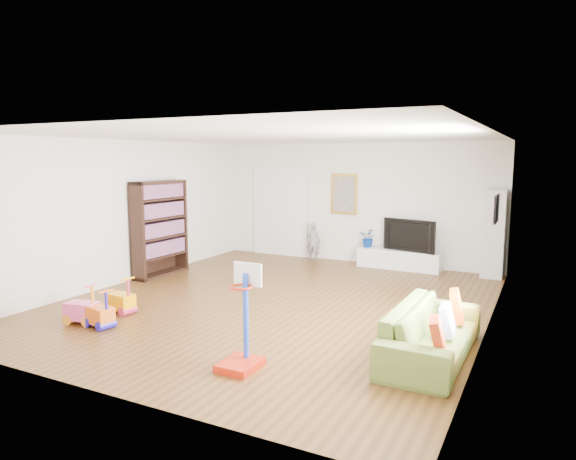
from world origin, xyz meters
The scene contains 25 objects.
floor centered at (0.00, 0.00, 0.00)m, with size 6.50×7.50×0.00m, color brown.
ceiling centered at (0.00, 0.00, 2.70)m, with size 6.50×7.50×0.00m, color white.
wall_back centered at (0.00, 3.75, 1.35)m, with size 6.50×0.00×2.70m, color silver.
wall_front centered at (0.00, -3.75, 1.35)m, with size 6.50×0.00×2.70m, color silver.
wall_left centered at (-3.25, 0.00, 1.35)m, with size 0.00×7.50×2.70m, color silver.
wall_right centered at (3.25, 0.00, 1.35)m, with size 0.00×7.50×2.70m, color white.
navy_accent centered at (3.23, 1.40, 1.85)m, with size 0.01×3.20×1.70m, color black.
olive_wainscot centered at (3.23, 1.40, 0.50)m, with size 0.01×3.20×1.00m, color brown.
doorway centered at (-1.90, 3.71, 1.05)m, with size 1.45×0.06×2.10m, color white.
painting_back centered at (-0.25, 3.71, 1.55)m, with size 0.62×0.06×0.92m, color gold.
artwork_right centered at (3.17, 1.60, 1.55)m, with size 0.04×0.56×0.46m, color #7F3F8C.
media_console centered at (1.13, 3.45, 0.21)m, with size 1.77×0.44×0.41m, color white.
tall_cabinet centered at (2.99, 3.49, 0.88)m, with size 0.41×0.41×1.75m, color silver.
bookshelf centered at (-3.02, 0.65, 0.95)m, with size 0.34×1.31×1.91m, color black.
sofa centered at (2.77, -1.25, 0.31)m, with size 2.11×0.83×0.62m, color olive.
basketball_hoop centered at (0.92, -2.60, 0.60)m, with size 0.41×0.50×1.20m, color #AF1E09.
ride_on_yellow centered at (-1.84, -1.64, 0.28)m, with size 0.43×0.26×0.57m, color #FDA500.
ride_on_orange centered at (-1.60, -2.28, 0.28)m, with size 0.42×0.26×0.56m, color #DF5A14.
ride_on_pink centered at (-1.96, -2.28, 0.29)m, with size 0.44×0.27×0.59m, color #F74E9B.
child centered at (-0.90, 3.45, 0.44)m, with size 0.32×0.21×0.88m, color slate.
tv centered at (1.38, 3.45, 0.75)m, with size 1.18×0.16×0.68m, color black.
vase_plant centered at (0.43, 3.47, 0.62)m, with size 0.38×0.33×0.42m, color navy.
pillow_left centered at (2.95, -1.88, 0.49)m, with size 0.10×0.37×0.37m, color #B53314.
pillow_center centered at (2.95, -1.27, 0.49)m, with size 0.09×0.36×0.36m, color silver.
pillow_right centered at (2.95, -0.63, 0.49)m, with size 0.10×0.39×0.39m, color #BA3F0B.
Camera 1 is at (3.91, -7.27, 2.36)m, focal length 32.00 mm.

